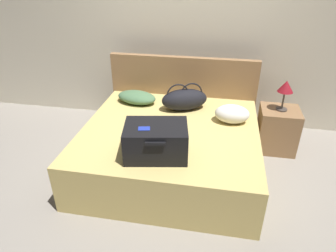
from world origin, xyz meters
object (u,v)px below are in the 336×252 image
at_px(pillow_near_headboard, 137,97).
at_px(pillow_center_head, 232,114).
at_px(table_lamp, 286,88).
at_px(bed, 170,148).
at_px(duffel_bag, 184,99).
at_px(hard_case_large, 156,140).
at_px(nightstand, 277,130).

xyz_separation_m(pillow_near_headboard, pillow_center_head, (1.14, -0.29, 0.03)).
bearing_deg(table_lamp, bed, -152.76).
bearing_deg(bed, duffel_bag, 80.40).
relative_size(hard_case_large, nightstand, 1.15).
bearing_deg(hard_case_large, duffel_bag, 72.61).
relative_size(duffel_bag, nightstand, 1.12).
relative_size(bed, table_lamp, 5.14).
distance_m(bed, table_lamp, 1.44).
bearing_deg(nightstand, duffel_bag, -173.19).
xyz_separation_m(duffel_bag, nightstand, (1.10, 0.13, -0.36)).
bearing_deg(nightstand, table_lamp, 0.00).
height_order(hard_case_large, duffel_bag, duffel_bag).
relative_size(bed, pillow_center_head, 4.96).
xyz_separation_m(bed, hard_case_large, (-0.04, -0.49, 0.40)).
bearing_deg(pillow_near_headboard, hard_case_large, -65.78).
xyz_separation_m(nightstand, table_lamp, (0.00, 0.00, 0.53)).
height_order(bed, pillow_near_headboard, pillow_near_headboard).
bearing_deg(table_lamp, pillow_center_head, -148.17).
bearing_deg(pillow_center_head, nightstand, 31.83).
bearing_deg(nightstand, pillow_center_head, -148.17).
bearing_deg(table_lamp, duffel_bag, -173.19).
height_order(pillow_center_head, table_lamp, table_lamp).
xyz_separation_m(duffel_bag, pillow_near_headboard, (-0.59, 0.08, -0.06)).
relative_size(duffel_bag, pillow_near_headboard, 1.21).
relative_size(hard_case_large, pillow_near_headboard, 1.25).
distance_m(nightstand, table_lamp, 0.53).
height_order(hard_case_large, pillow_center_head, hard_case_large).
relative_size(bed, duffel_bag, 3.08).
distance_m(hard_case_large, pillow_center_head, 1.00).
distance_m(bed, hard_case_large, 0.63).
bearing_deg(hard_case_large, pillow_center_head, 38.29).
bearing_deg(duffel_bag, hard_case_large, -97.21).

